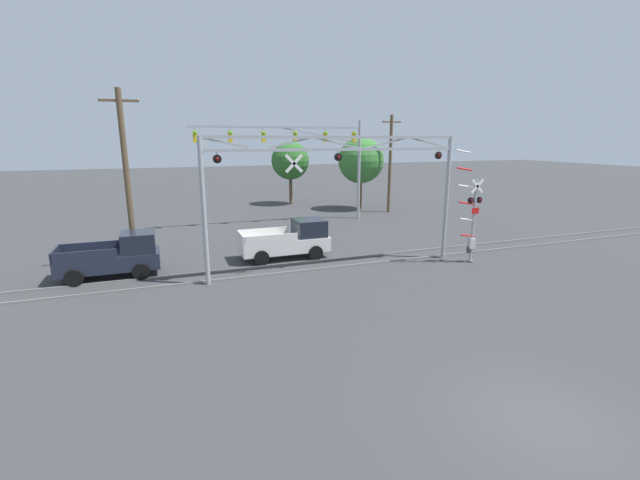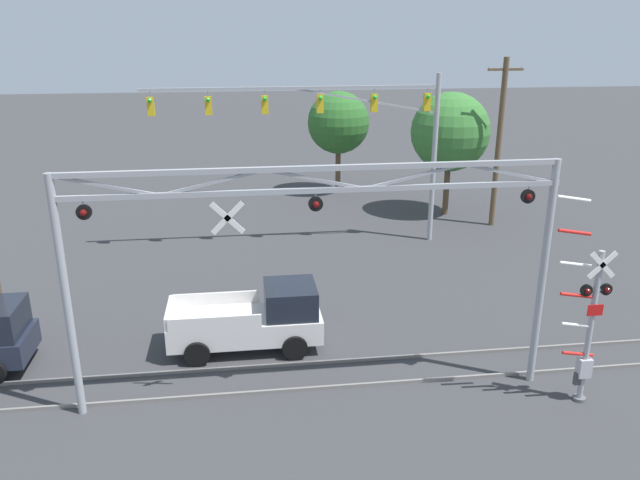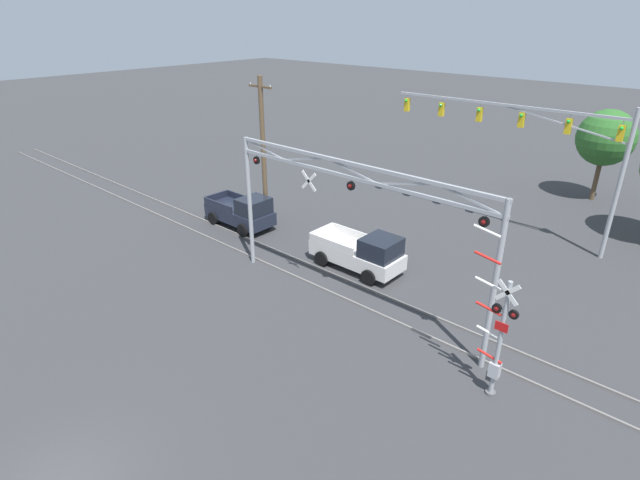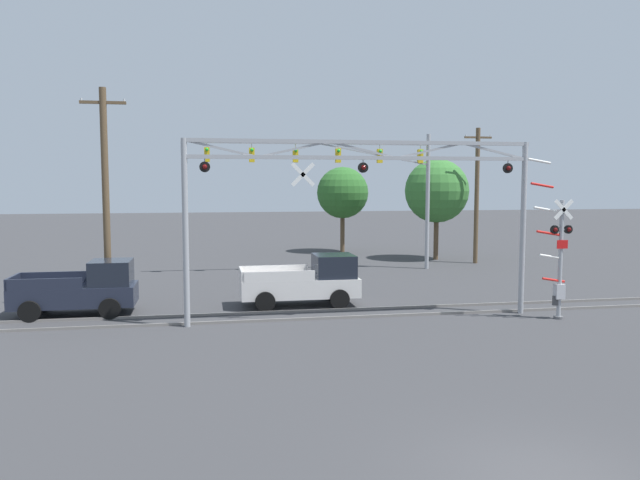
# 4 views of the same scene
# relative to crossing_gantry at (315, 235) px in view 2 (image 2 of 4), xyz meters

# --- Properties ---
(rail_track_near) EXTENTS (80.00, 0.08, 0.10)m
(rail_track_near) POSITION_rel_crossing_gantry_xyz_m (0.02, 0.28, -4.82)
(rail_track_near) COLOR gray
(rail_track_near) RESTS_ON ground_plane
(rail_track_far) EXTENTS (80.00, 0.08, 0.10)m
(rail_track_far) POSITION_rel_crossing_gantry_xyz_m (0.02, 1.72, -4.82)
(rail_track_far) COLOR gray
(rail_track_far) RESTS_ON ground_plane
(crossing_gantry) EXTENTS (13.13, 0.27, 6.71)m
(crossing_gantry) POSITION_rel_crossing_gantry_xyz_m (0.00, 0.00, 0.00)
(crossing_gantry) COLOR #9EA0A5
(crossing_gantry) RESTS_ON ground_plane
(crossing_signal_mast) EXTENTS (1.89, 0.35, 6.06)m
(crossing_signal_mast) POSITION_rel_crossing_gantry_xyz_m (7.28, -1.21, -2.61)
(crossing_signal_mast) COLOR #9EA0A5
(crossing_signal_mast) RESTS_ON ground_plane
(traffic_signal_span) EXTENTS (13.51, 0.39, 8.00)m
(traffic_signal_span) POSITION_rel_crossing_gantry_xyz_m (3.31, 12.89, 0.94)
(traffic_signal_span) COLOR #9EA0A5
(traffic_signal_span) RESTS_ON ground_plane
(pickup_truck_lead) EXTENTS (4.92, 2.19, 2.13)m
(pickup_truck_lead) POSITION_rel_crossing_gantry_xyz_m (-1.58, 3.11, -3.87)
(pickup_truck_lead) COLOR silver
(pickup_truck_lead) RESTS_ON ground_plane
(utility_pole_right) EXTENTS (1.80, 0.28, 8.59)m
(utility_pole_right) POSITION_rel_crossing_gantry_xyz_m (11.24, 14.78, -0.43)
(utility_pole_right) COLOR brown
(utility_pole_right) RESTS_ON ground_plane
(background_tree_beyond_span) EXTENTS (3.79, 3.79, 6.30)m
(background_tree_beyond_span) POSITION_rel_crossing_gantry_xyz_m (4.21, 22.49, -0.48)
(background_tree_beyond_span) COLOR brown
(background_tree_beyond_span) RESTS_ON ground_plane
(background_tree_far_left_verge) EXTENTS (4.24, 4.24, 6.73)m
(background_tree_far_left_verge) POSITION_rel_crossing_gantry_xyz_m (9.43, 17.05, -0.28)
(background_tree_far_left_verge) COLOR brown
(background_tree_far_left_verge) RESTS_ON ground_plane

